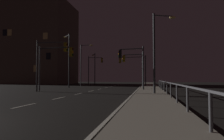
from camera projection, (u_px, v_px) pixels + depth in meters
ground_plane at (92, 91)px, 22.42m from camera, size 112.00×112.00×0.00m
sidewalk_right at (151, 91)px, 21.27m from camera, size 2.70×77.00×0.14m
lane_markings_center at (100, 89)px, 25.86m from camera, size 0.14×50.00×0.01m
lane_edge_line at (138, 89)px, 26.47m from camera, size 0.14×53.00×0.01m
traffic_light_near_right at (133, 63)px, 27.96m from camera, size 2.97×0.55×4.84m
traffic_light_far_left at (55, 59)px, 20.99m from camera, size 4.13×0.78×4.86m
traffic_light_far_center at (132, 60)px, 23.02m from camera, size 3.01×0.56×4.91m
traffic_light_near_left at (94, 65)px, 39.50m from camera, size 2.95×0.59×5.76m
traffic_light_mid_left at (133, 64)px, 34.08m from camera, size 4.65×0.40×5.13m
traffic_light_overhead_east at (50, 56)px, 21.07m from camera, size 3.44×0.45×5.44m
street_lamp_corner at (158, 45)px, 17.23m from camera, size 1.99×0.87×6.87m
street_lamp_far_end at (83, 61)px, 35.11m from camera, size 2.41×0.69×7.37m
street_lamp_mid_block at (94, 66)px, 45.42m from camera, size 1.36×1.95×7.07m
street_lamp_across_street at (68, 56)px, 30.40m from camera, size 1.48×1.37×8.17m
barrier_fence at (169, 86)px, 14.37m from camera, size 0.09×25.41×0.98m
building_distant at (41, 44)px, 52.27m from camera, size 15.65×13.40×20.73m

